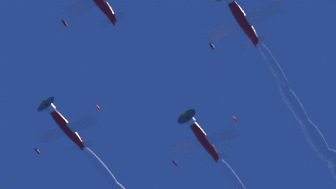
% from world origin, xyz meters
% --- Properties ---
extents(airplane_left_wingman, '(9.16, 8.85, 3.39)m').
position_xyz_m(airplane_left_wingman, '(-14.98, -4.35, 71.31)').
color(airplane_left_wingman, red).
extents(airplane_right_wingman, '(9.11, 8.81, 3.59)m').
position_xyz_m(airplane_right_wingman, '(8.08, -17.91, 69.49)').
color(airplane_right_wingman, red).
extents(airplane_slot_tail, '(9.07, 8.80, 3.73)m').
position_xyz_m(airplane_slot_tail, '(-9.96, -20.37, 69.27)').
color(airplane_slot_tail, red).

